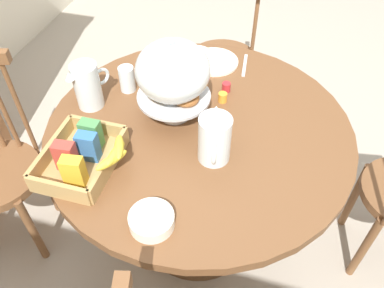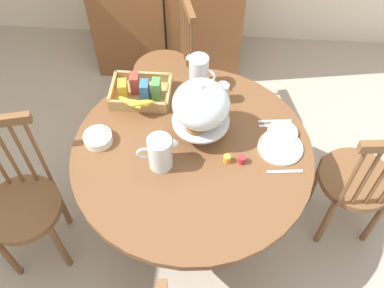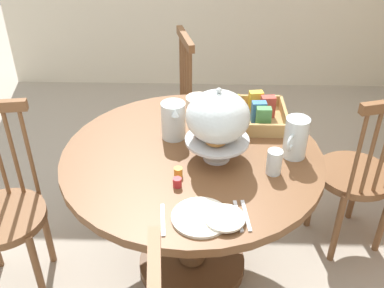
# 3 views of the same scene
# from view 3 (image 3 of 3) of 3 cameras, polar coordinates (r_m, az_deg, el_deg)

# --- Properties ---
(ground_plane) EXTENTS (10.00, 10.00, 0.00)m
(ground_plane) POSITION_cam_3_polar(r_m,az_deg,el_deg) (2.43, 0.78, -17.34)
(ground_plane) COLOR #A89E8E
(dining_table) EXTENTS (1.18, 1.18, 0.74)m
(dining_table) POSITION_cam_3_polar(r_m,az_deg,el_deg) (2.15, 0.00, -5.99)
(dining_table) COLOR brown
(dining_table) RESTS_ON ground_plane
(windsor_chair_near_window) EXTENTS (0.42, 0.42, 0.97)m
(windsor_chair_near_window) POSITION_cam_3_polar(r_m,az_deg,el_deg) (2.92, -3.39, 3.80)
(windsor_chair_near_window) COLOR brown
(windsor_chair_near_window) RESTS_ON ground_plane
(windsor_chair_by_cabinet) EXTENTS (0.40, 0.40, 0.97)m
(windsor_chair_by_cabinet) POSITION_cam_3_polar(r_m,az_deg,el_deg) (2.31, -22.85, -8.20)
(windsor_chair_by_cabinet) COLOR brown
(windsor_chair_by_cabinet) RESTS_ON ground_plane
(windsor_chair_far_side) EXTENTS (0.42, 0.42, 0.97)m
(windsor_chair_far_side) POSITION_cam_3_polar(r_m,az_deg,el_deg) (2.50, 20.31, -3.96)
(windsor_chair_far_side) COLOR brown
(windsor_chair_far_side) RESTS_ON ground_plane
(pastry_stand_with_dome) EXTENTS (0.28, 0.28, 0.34)m
(pastry_stand_with_dome) POSITION_cam_3_polar(r_m,az_deg,el_deg) (1.88, 3.30, 3.17)
(pastry_stand_with_dome) COLOR silver
(pastry_stand_with_dome) RESTS_ON dining_table
(orange_juice_pitcher) EXTENTS (0.17, 0.11, 0.19)m
(orange_juice_pitcher) POSITION_cam_3_polar(r_m,az_deg,el_deg) (2.01, 13.04, 0.59)
(orange_juice_pitcher) COLOR silver
(orange_juice_pitcher) RESTS_ON dining_table
(milk_pitcher) EXTENTS (0.20, 0.11, 0.18)m
(milk_pitcher) POSITION_cam_3_polar(r_m,az_deg,el_deg) (2.10, -2.39, 2.85)
(milk_pitcher) COLOR silver
(milk_pitcher) RESTS_ON dining_table
(cereal_basket) EXTENTS (0.32, 0.30, 0.12)m
(cereal_basket) POSITION_cam_3_polar(r_m,az_deg,el_deg) (2.26, 8.52, 3.92)
(cereal_basket) COLOR tan
(cereal_basket) RESTS_ON dining_table
(china_plate_large) EXTENTS (0.22, 0.22, 0.01)m
(china_plate_large) POSITION_cam_3_polar(r_m,az_deg,el_deg) (1.68, 1.11, -9.28)
(china_plate_large) COLOR white
(china_plate_large) RESTS_ON dining_table
(china_plate_small) EXTENTS (0.15, 0.15, 0.01)m
(china_plate_small) POSITION_cam_3_polar(r_m,az_deg,el_deg) (1.66, 4.22, -9.38)
(china_plate_small) COLOR white
(china_plate_small) RESTS_ON china_plate_large
(cereal_bowl) EXTENTS (0.14, 0.14, 0.04)m
(cereal_bowl) POSITION_cam_3_polar(r_m,az_deg,el_deg) (2.40, 0.88, 5.47)
(cereal_bowl) COLOR white
(cereal_bowl) RESTS_ON dining_table
(drinking_glass) EXTENTS (0.06, 0.06, 0.11)m
(drinking_glass) POSITION_cam_3_polar(r_m,az_deg,el_deg) (1.90, 10.43, -2.27)
(drinking_glass) COLOR silver
(drinking_glass) RESTS_ON dining_table
(jam_jar_strawberry) EXTENTS (0.04, 0.04, 0.04)m
(jam_jar_strawberry) POSITION_cam_3_polar(r_m,az_deg,el_deg) (1.81, -1.89, -4.90)
(jam_jar_strawberry) COLOR #B7282D
(jam_jar_strawberry) RESTS_ON dining_table
(jam_jar_apricot) EXTENTS (0.04, 0.04, 0.04)m
(jam_jar_apricot) POSITION_cam_3_polar(r_m,az_deg,el_deg) (1.87, -1.77, -3.59)
(jam_jar_apricot) COLOR orange
(jam_jar_apricot) RESTS_ON dining_table
(table_knife) EXTENTS (0.17, 0.03, 0.01)m
(table_knife) POSITION_cam_3_polar(r_m,az_deg,el_deg) (1.70, 5.89, -9.07)
(table_knife) COLOR silver
(table_knife) RESTS_ON dining_table
(dinner_fork) EXTENTS (0.17, 0.03, 0.01)m
(dinner_fork) POSITION_cam_3_polar(r_m,az_deg,el_deg) (1.70, 6.90, -9.00)
(dinner_fork) COLOR silver
(dinner_fork) RESTS_ON dining_table
(soup_spoon) EXTENTS (0.17, 0.03, 0.01)m
(soup_spoon) POSITION_cam_3_polar(r_m,az_deg,el_deg) (1.67, -3.73, -9.58)
(soup_spoon) COLOR silver
(soup_spoon) RESTS_ON dining_table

